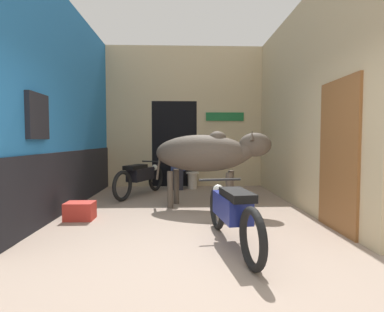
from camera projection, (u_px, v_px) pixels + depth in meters
ground_plane at (188, 258)px, 3.21m from camera, size 30.00×30.00×0.00m
wall_left_shopfront at (67, 109)px, 5.54m from camera, size 0.25×5.02×3.80m
wall_back_with_doorway at (180, 128)px, 8.41m from camera, size 4.22×0.93×3.80m
wall_right_with_door at (302, 108)px, 5.64m from camera, size 0.22×5.02×3.80m
cow at (207, 153)px, 5.57m from camera, size 2.22×1.17×1.45m
motorcycle_near at (232, 211)px, 3.56m from camera, size 0.58×1.98×0.74m
motorcycle_far at (141, 177)px, 6.82m from camera, size 0.95×1.90×0.76m
shopkeeper_seated at (178, 165)px, 7.68m from camera, size 0.37×0.33×1.22m
plastic_stool at (192, 180)px, 7.79m from camera, size 0.34×0.34×0.43m
crate at (80, 211)px, 4.75m from camera, size 0.44×0.32×0.28m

